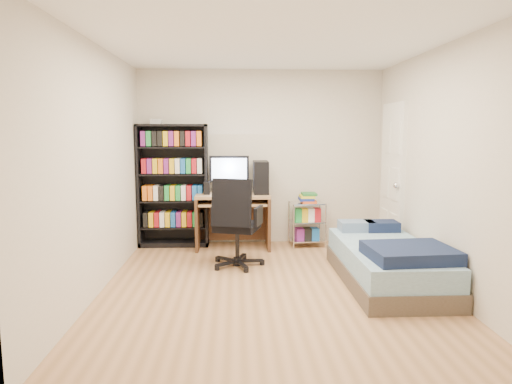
{
  "coord_description": "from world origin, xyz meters",
  "views": [
    {
      "loc": [
        -0.36,
        -4.61,
        1.63
      ],
      "look_at": [
        -0.14,
        0.4,
        0.96
      ],
      "focal_mm": 32.0,
      "sensor_mm": 36.0,
      "label": 1
    }
  ],
  "objects_px": {
    "bed": "(388,262)",
    "office_chair": "(236,239)",
    "media_shelf": "(173,184)",
    "computer_desk": "(240,198)"
  },
  "relations": [
    {
      "from": "bed",
      "to": "office_chair",
      "type": "bearing_deg",
      "value": 157.49
    },
    {
      "from": "media_shelf",
      "to": "computer_desk",
      "type": "height_order",
      "value": "media_shelf"
    },
    {
      "from": "computer_desk",
      "to": "office_chair",
      "type": "height_order",
      "value": "computer_desk"
    },
    {
      "from": "media_shelf",
      "to": "bed",
      "type": "relative_size",
      "value": 0.97
    },
    {
      "from": "computer_desk",
      "to": "office_chair",
      "type": "relative_size",
      "value": 1.18
    },
    {
      "from": "media_shelf",
      "to": "office_chair",
      "type": "distance_m",
      "value": 1.5
    },
    {
      "from": "computer_desk",
      "to": "bed",
      "type": "xyz_separation_m",
      "value": [
        1.57,
        -1.63,
        -0.46
      ]
    },
    {
      "from": "media_shelf",
      "to": "computer_desk",
      "type": "relative_size",
      "value": 1.4
    },
    {
      "from": "computer_desk",
      "to": "office_chair",
      "type": "bearing_deg",
      "value": -93.6
    },
    {
      "from": "computer_desk",
      "to": "media_shelf",
      "type": "bearing_deg",
      "value": 172.42
    }
  ]
}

